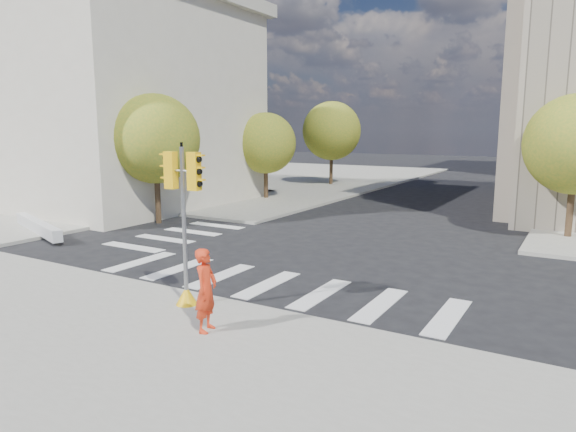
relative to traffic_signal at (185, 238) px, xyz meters
The scene contains 10 objects.
ground 5.34m from the traffic_signal, 81.38° to the left, with size 160.00×160.00×0.00m, color black.
sidewalk_far_left 36.47m from the traffic_signal, 121.91° to the left, with size 28.00×40.00×0.15m, color gray.
classical_building 23.63m from the traffic_signal, 146.13° to the left, with size 19.00×15.00×12.70m.
tree_lw_near 13.41m from the traffic_signal, 137.55° to the left, with size 4.40×4.40×6.41m.
tree_lw_mid 21.37m from the traffic_signal, 117.27° to the left, with size 4.00×4.00×5.77m.
tree_lw_far 30.63m from the traffic_signal, 108.64° to the left, with size 4.80×4.80×6.95m.
tree_re_near 17.18m from the traffic_signal, 61.07° to the left, with size 4.20×4.20×6.16m.
traffic_signal is the anchor object (origin of this frame).
photographer 2.11m from the traffic_signal, 35.14° to the right, with size 0.70×0.46×1.92m, color red.
planter_wall 12.98m from the traffic_signal, 161.98° to the left, with size 6.00×0.40×0.50m, color silver.
Camera 1 is at (8.06, -14.67, 4.68)m, focal length 32.00 mm.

